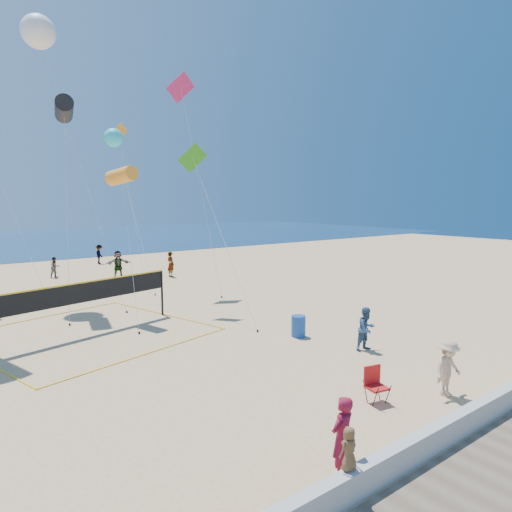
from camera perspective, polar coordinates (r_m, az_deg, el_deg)
ground at (r=12.72m, az=5.99°, el=-19.33°), size 120.00×120.00×0.00m
seawall at (r=10.87m, az=17.87°, el=-22.76°), size 32.00×0.30×0.60m
woman at (r=10.06m, az=10.72°, el=-21.43°), size 0.69×0.51×1.73m
toddler at (r=9.42m, az=11.54°, el=-22.52°), size 0.41×0.27×0.83m
bystander_a at (r=17.86m, az=13.64°, el=-8.83°), size 0.84×0.67×1.65m
bystander_b at (r=14.59m, az=22.91°, el=-12.83°), size 1.09×0.66×1.65m
far_person_1 at (r=35.13m, az=-16.85°, el=-0.94°), size 1.87×0.89×1.94m
far_person_2 at (r=34.23m, az=-10.62°, el=-1.03°), size 0.54×0.73×1.85m
far_person_3 at (r=36.42m, az=-23.84°, el=-1.31°), size 0.85×0.73×1.51m
far_person_4 at (r=42.93m, az=-18.99°, el=0.21°), size 0.65×1.11×1.69m
camp_chair at (r=13.64m, az=14.61°, el=-15.02°), size 0.64×0.76×1.13m
trash_barrel at (r=19.22m, az=5.32°, el=-8.71°), size 0.77×0.77×0.88m
volleyball_net at (r=20.58m, az=-20.54°, el=-4.98°), size 10.15×10.04×2.25m
kite_1 at (r=25.96m, az=-22.87°, el=16.55°), size 1.92×4.80×10.77m
kite_2 at (r=22.73m, az=-16.47°, el=9.57°), size 1.35×4.23×7.24m
kite_4 at (r=23.51m, az=-7.50°, el=10.95°), size 1.32×6.02×8.52m
kite_5 at (r=29.74m, az=-9.18°, el=19.03°), size 1.95×4.06×13.44m
kite_6 at (r=30.44m, az=-25.57°, el=23.96°), size 3.01×7.63×15.78m
kite_7 at (r=33.83m, az=-17.40°, el=13.91°), size 1.49×7.44×10.54m
kite_9 at (r=36.27m, az=-16.52°, el=13.41°), size 1.41×5.02×11.41m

